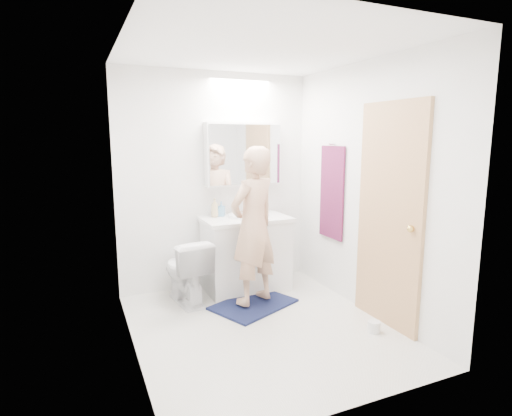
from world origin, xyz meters
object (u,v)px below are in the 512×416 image
soap_bottle_a (215,208)px  soap_bottle_b (221,209)px  toothbrush_cup (262,209)px  medicine_cabinet (243,154)px  vanity_cabinet (246,255)px  toilet (186,271)px  toilet_paper_roll (374,327)px  person (253,226)px

soap_bottle_a → soap_bottle_b: size_ratio=1.29×
soap_bottle_a → soap_bottle_b: (0.09, 0.03, -0.02)m
toothbrush_cup → medicine_cabinet: bearing=166.9°
soap_bottle_a → toothbrush_cup: soap_bottle_a is taller
vanity_cabinet → medicine_cabinet: medicine_cabinet is taller
soap_bottle_a → toothbrush_cup: 0.58m
soap_bottle_a → soap_bottle_b: soap_bottle_a is taller
toilet → toilet_paper_roll: (1.34, -1.33, -0.29)m
toilet_paper_roll → toothbrush_cup: bearing=102.3°
vanity_cabinet → soap_bottle_b: bearing=140.5°
vanity_cabinet → toilet: size_ratio=1.33×
medicine_cabinet → soap_bottle_b: medicine_cabinet is taller
toilet → soap_bottle_b: size_ratio=4.16×
medicine_cabinet → soap_bottle_b: bearing=-173.9°
soap_bottle_a → toothbrush_cup: bearing=1.0°
soap_bottle_b → medicine_cabinet: bearing=6.1°
medicine_cabinet → soap_bottle_b: (-0.28, -0.03, -0.60)m
toilet → soap_bottle_a: (0.41, 0.27, 0.59)m
toothbrush_cup → soap_bottle_b: bearing=177.7°
person → soap_bottle_b: bearing=-104.6°
medicine_cabinet → toilet_paper_roll: medicine_cabinet is taller
toilet_paper_roll → soap_bottle_a: bearing=120.3°
vanity_cabinet → soap_bottle_b: 0.58m
toilet_paper_roll → soap_bottle_b: bearing=117.4°
medicine_cabinet → toothbrush_cup: medicine_cabinet is taller
soap_bottle_a → toilet_paper_roll: 2.04m
soap_bottle_b → vanity_cabinet: bearing=-39.5°
toilet → soap_bottle_a: bearing=-154.6°
vanity_cabinet → toilet: 0.73m
vanity_cabinet → toothbrush_cup: bearing=30.2°
soap_bottle_a → soap_bottle_b: 0.10m
medicine_cabinet → soap_bottle_b: 0.66m
medicine_cabinet → toothbrush_cup: bearing=-13.1°
toilet → person: (0.60, -0.37, 0.49)m
soap_bottle_b → toilet: bearing=-149.3°
vanity_cabinet → person: person is taller
medicine_cabinet → toilet_paper_roll: 2.27m
vanity_cabinet → soap_bottle_a: (-0.31, 0.15, 0.54)m
toothbrush_cup → person: bearing=-121.3°
toilet → toothbrush_cup: size_ratio=7.42×
soap_bottle_b → toothbrush_cup: (0.49, -0.02, -0.04)m
vanity_cabinet → toothbrush_cup: size_ratio=9.84×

